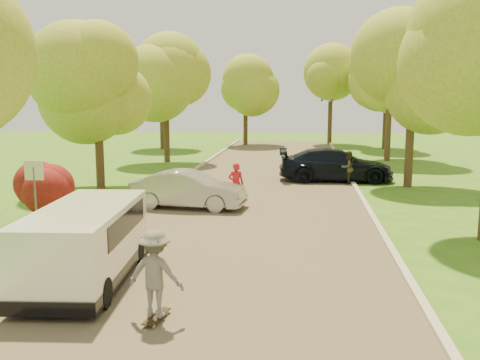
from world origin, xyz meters
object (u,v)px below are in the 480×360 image
at_px(person_olive, 348,168).
at_px(street_sign, 35,182).
at_px(silver_sedan, 189,190).
at_px(skateboarder, 155,273).
at_px(dark_sedan, 336,165).
at_px(longboard, 157,316).
at_px(minivan, 86,242).
at_px(person_striped, 236,184).

bearing_deg(person_olive, street_sign, 7.69).
height_order(street_sign, person_olive, street_sign).
xyz_separation_m(silver_sedan, skateboarder, (1.50, -9.70, 0.21)).
distance_m(skateboarder, person_olive, 16.48).
height_order(dark_sedan, longboard, dark_sedan).
relative_size(minivan, person_striped, 2.90).
relative_size(silver_sedan, person_olive, 2.69).
xyz_separation_m(silver_sedan, person_olive, (6.10, 6.13, 0.09)).
bearing_deg(dark_sedan, minivan, 154.84).
xyz_separation_m(street_sign, dark_sedan, (9.10, 11.27, -0.79)).
relative_size(street_sign, person_striped, 1.38).
bearing_deg(minivan, silver_sedan, 81.30).
relative_size(street_sign, person_olive, 1.43).
bearing_deg(person_striped, skateboarder, 88.91).
bearing_deg(dark_sedan, silver_sedan, 138.53).
height_order(silver_sedan, person_olive, person_olive).
height_order(street_sign, person_striped, street_sign).
distance_m(minivan, skateboarder, 2.77).
bearing_deg(dark_sedan, person_striped, 144.61).
relative_size(skateboarder, person_striped, 1.00).
xyz_separation_m(dark_sedan, longboard, (-4.10, -16.64, -0.69)).
distance_m(minivan, silver_sedan, 7.86).
bearing_deg(silver_sedan, longboard, -165.41).
xyz_separation_m(minivan, skateboarder, (2.04, -1.86, 0.02)).
distance_m(minivan, person_striped, 8.87).
bearing_deg(silver_sedan, skateboarder, -165.41).
distance_m(dark_sedan, person_olive, 0.96).
relative_size(dark_sedan, skateboarder, 3.41).
xyz_separation_m(skateboarder, person_olive, (4.60, 15.83, -0.13)).
xyz_separation_m(longboard, skateboarder, (0.00, 0.00, 0.80)).
bearing_deg(person_striped, longboard, 88.91).
distance_m(silver_sedan, skateboarder, 9.82).
height_order(minivan, person_olive, minivan).
distance_m(minivan, dark_sedan, 16.01).
height_order(minivan, longboard, minivan).
bearing_deg(street_sign, silver_sedan, 51.05).
height_order(minivan, skateboarder, skateboarder).
distance_m(street_sign, minivan, 4.64).
xyz_separation_m(silver_sedan, person_striped, (1.62, 0.76, 0.11)).
distance_m(longboard, skateboarder, 0.80).
bearing_deg(person_striped, street_sign, 44.44).
height_order(minivan, silver_sedan, minivan).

